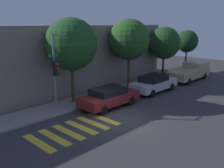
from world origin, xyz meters
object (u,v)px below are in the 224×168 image
at_px(traffic_light_pole, 60,61).
at_px(tree_near_corner, 71,44).
at_px(tree_behind_truck, 187,41).
at_px(pickup_truck, 191,71).
at_px(tree_far_end, 164,43).
at_px(sedan_near_corner, 109,97).
at_px(tree_midblock, 129,40).
at_px(sedan_middle, 154,83).

distance_m(traffic_light_pole, tree_near_corner, 2.31).
bearing_deg(tree_behind_truck, traffic_light_pole, -176.33).
bearing_deg(pickup_truck, tree_far_end, 119.00).
bearing_deg(tree_behind_truck, pickup_truck, -145.28).
xyz_separation_m(sedan_near_corner, tree_behind_truck, (15.55, 2.46, 2.89)).
bearing_deg(tree_behind_truck, tree_midblock, 180.00).
relative_size(tree_near_corner, tree_far_end, 1.14).
height_order(pickup_truck, tree_far_end, tree_far_end).
relative_size(traffic_light_pole, tree_near_corner, 0.84).
xyz_separation_m(traffic_light_pole, sedan_near_corner, (2.99, -1.27, -2.65)).
bearing_deg(sedan_near_corner, tree_far_end, 13.01).
bearing_deg(tree_far_end, tree_behind_truck, 0.00).
distance_m(sedan_middle, tree_far_end, 6.47).
height_order(traffic_light_pole, tree_midblock, tree_midblock).
height_order(tree_near_corner, tree_behind_truck, tree_near_corner).
bearing_deg(tree_behind_truck, sedan_near_corner, -171.02).
distance_m(traffic_light_pole, pickup_truck, 15.26).
xyz_separation_m(sedan_near_corner, tree_midblock, (5.00, 2.46, 3.55)).
distance_m(tree_midblock, tree_far_end, 5.67).
bearing_deg(tree_far_end, sedan_middle, -154.77).
bearing_deg(tree_midblock, tree_behind_truck, 0.00).
xyz_separation_m(pickup_truck, tree_far_end, (-1.36, 2.46, 2.82)).
xyz_separation_m(sedan_near_corner, tree_far_end, (10.64, 2.46, 2.96)).
distance_m(sedan_middle, pickup_truck, 6.58).
distance_m(sedan_middle, tree_midblock, 4.32).
distance_m(sedan_near_corner, sedan_middle, 5.42).
xyz_separation_m(sedan_middle, tree_far_end, (5.22, 2.46, 2.93)).
bearing_deg(tree_midblock, tree_far_end, 0.00).
bearing_deg(pickup_truck, sedan_near_corner, -180.00).
relative_size(tree_near_corner, tree_behind_truck, 1.24).
xyz_separation_m(sedan_near_corner, pickup_truck, (12.00, 0.00, 0.14)).
height_order(tree_midblock, tree_far_end, tree_midblock).
bearing_deg(tree_midblock, traffic_light_pole, -171.54).
relative_size(sedan_middle, tree_midblock, 0.76).
xyz_separation_m(tree_far_end, tree_behind_truck, (4.91, 0.00, -0.07)).
xyz_separation_m(tree_midblock, tree_behind_truck, (10.55, 0.00, -0.66)).
distance_m(pickup_truck, tree_near_corner, 13.87).
height_order(sedan_near_corner, pickup_truck, pickup_truck).
xyz_separation_m(tree_midblock, tree_far_end, (5.64, 0.00, -0.60)).
relative_size(sedan_middle, tree_near_corner, 0.76).
height_order(sedan_near_corner, tree_near_corner, tree_near_corner).
distance_m(tree_near_corner, tree_midblock, 6.22).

